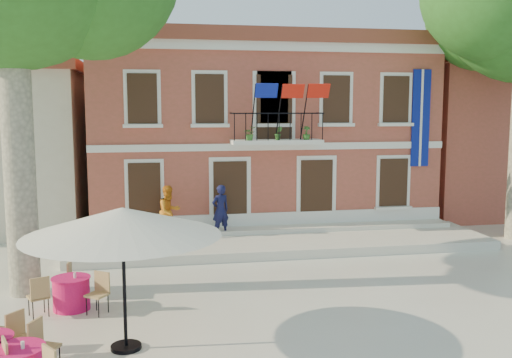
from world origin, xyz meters
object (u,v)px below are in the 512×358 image
at_px(cafe_table_3, 71,292).
at_px(pedestrian_navy, 220,210).
at_px(patio_umbrella, 122,222).
at_px(pedestrian_orange, 169,211).

bearing_deg(cafe_table_3, pedestrian_navy, 54.34).
relative_size(patio_umbrella, pedestrian_orange, 2.13).
distance_m(pedestrian_navy, pedestrian_orange, 1.75).
relative_size(pedestrian_orange, cafe_table_3, 0.95).
bearing_deg(pedestrian_orange, pedestrian_navy, -34.21).
bearing_deg(pedestrian_orange, patio_umbrella, -131.84).
bearing_deg(patio_umbrella, cafe_table_3, 118.47).
xyz_separation_m(patio_umbrella, pedestrian_navy, (2.85, 8.33, -1.35)).
bearing_deg(patio_umbrella, pedestrian_orange, 82.48).
height_order(pedestrian_orange, cafe_table_3, pedestrian_orange).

